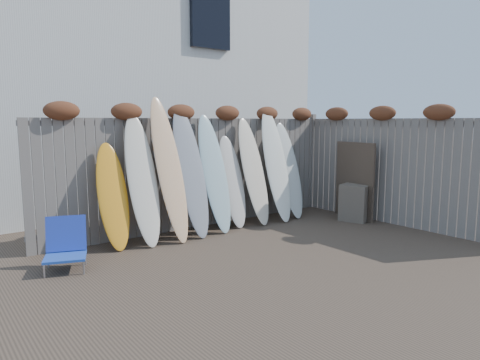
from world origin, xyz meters
TOP-DOWN VIEW (x-y plane):
  - ground at (0.00, 0.00)m, footprint 80.00×80.00m
  - back_fence at (0.06, 2.39)m, footprint 6.05×0.28m
  - right_fence at (2.99, 0.25)m, footprint 0.28×4.40m
  - house at (0.50, 6.50)m, footprint 8.50×5.50m
  - beach_chair at (-2.67, 1.54)m, footprint 0.67×0.69m
  - wooden_crate at (2.72, 0.94)m, footprint 0.74×0.68m
  - lattice_panel at (2.79, 1.06)m, footprint 0.19×1.02m
  - surfboard_0 at (-1.81, 2.03)m, footprint 0.49×0.61m
  - surfboard_1 at (-1.35, 1.98)m, footprint 0.51×0.75m
  - surfboard_2 at (-0.89, 1.94)m, footprint 0.52×0.86m
  - surfboard_3 at (-0.47, 1.96)m, footprint 0.54×0.79m
  - surfboard_4 at (0.03, 1.97)m, footprint 0.51×0.74m
  - surfboard_5 at (0.47, 2.04)m, footprint 0.50×0.63m
  - surfboard_6 at (0.93, 1.98)m, footprint 0.55×0.74m
  - surfboard_7 at (1.47, 1.94)m, footprint 0.57×0.82m
  - surfboard_8 at (1.86, 1.98)m, footprint 0.52×0.70m

SIDE VIEW (x-z plane):
  - ground at x=0.00m, z-range 0.00..0.00m
  - beach_chair at x=-2.67m, z-range -0.02..0.66m
  - wooden_crate at x=2.72m, z-range 0.00..0.71m
  - lattice_panel at x=2.79m, z-range 0.00..1.53m
  - surfboard_0 at x=-1.81m, z-range 0.00..1.63m
  - surfboard_5 at x=0.47m, z-range 0.00..1.69m
  - surfboard_8 at x=1.86m, z-range 0.00..1.92m
  - surfboard_6 at x=0.93m, z-range 0.00..2.02m
  - surfboard_1 at x=-1.35m, z-range 0.00..2.07m
  - surfboard_4 at x=0.03m, z-range 0.00..2.07m
  - surfboard_7 at x=1.47m, z-range 0.00..2.20m
  - surfboard_3 at x=-0.47m, z-range 0.00..2.20m
  - right_fence at x=2.99m, z-range 0.02..2.26m
  - surfboard_2 at x=-0.89m, z-range 0.00..2.36m
  - back_fence at x=0.06m, z-range 0.06..2.30m
  - house at x=0.50m, z-range 0.04..6.36m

